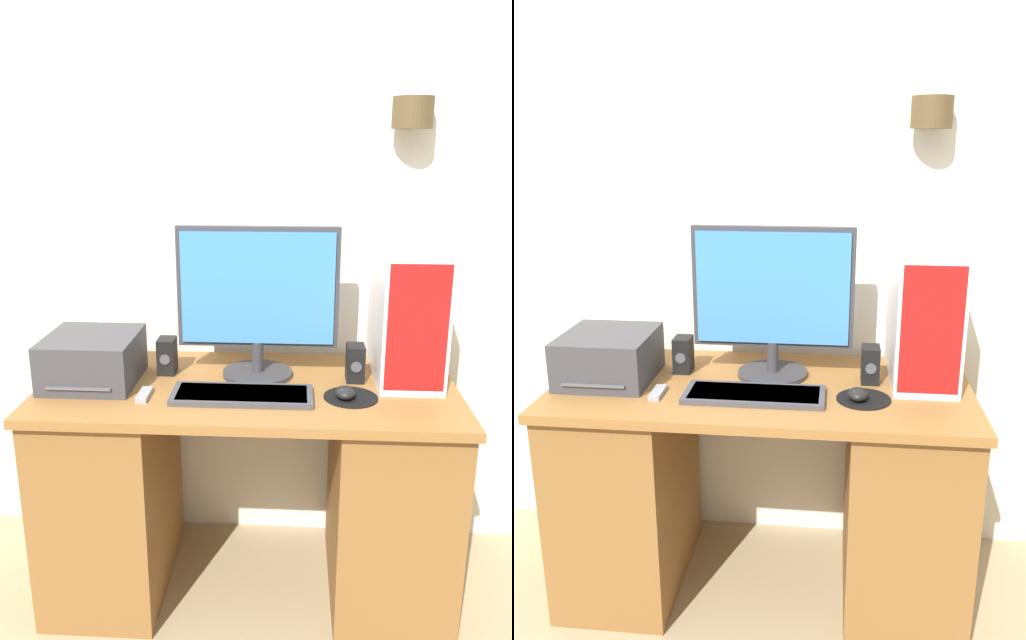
% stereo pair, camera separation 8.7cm
% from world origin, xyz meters
% --- Properties ---
extents(wall_back, '(6.40, 0.18, 2.70)m').
position_xyz_m(wall_back, '(0.00, 0.69, 1.35)').
color(wall_back, silver).
rests_on(wall_back, ground_plane).
extents(desk, '(1.36, 0.63, 0.77)m').
position_xyz_m(desk, '(0.00, 0.32, 0.40)').
color(desk, brown).
rests_on(desk, ground_plane).
extents(monitor, '(0.53, 0.24, 0.51)m').
position_xyz_m(monitor, '(0.03, 0.40, 1.04)').
color(monitor, '#333338').
rests_on(monitor, desk).
extents(keyboard, '(0.44, 0.16, 0.02)m').
position_xyz_m(keyboard, '(-0.01, 0.21, 0.78)').
color(keyboard, '#3D3D42').
rests_on(keyboard, desk).
extents(mousepad, '(0.17, 0.17, 0.00)m').
position_xyz_m(mousepad, '(0.33, 0.23, 0.77)').
color(mousepad, black).
rests_on(mousepad, desk).
extents(mouse, '(0.06, 0.08, 0.04)m').
position_xyz_m(mouse, '(0.31, 0.21, 0.79)').
color(mouse, black).
rests_on(mouse, mousepad).
extents(computer_tower, '(0.20, 0.46, 0.44)m').
position_xyz_m(computer_tower, '(0.52, 0.47, 0.99)').
color(computer_tower, white).
rests_on(computer_tower, desk).
extents(printer, '(0.29, 0.31, 0.16)m').
position_xyz_m(printer, '(-0.51, 0.31, 0.84)').
color(printer, '#38383D').
rests_on(printer, desk).
extents(speaker_left, '(0.06, 0.08, 0.12)m').
position_xyz_m(speaker_left, '(-0.28, 0.41, 0.83)').
color(speaker_left, black).
rests_on(speaker_left, desk).
extents(speaker_right, '(0.06, 0.08, 0.12)m').
position_xyz_m(speaker_right, '(0.35, 0.38, 0.83)').
color(speaker_right, black).
rests_on(speaker_right, desk).
extents(remote_control, '(0.03, 0.10, 0.02)m').
position_xyz_m(remote_control, '(-0.31, 0.19, 0.77)').
color(remote_control, gray).
rests_on(remote_control, desk).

